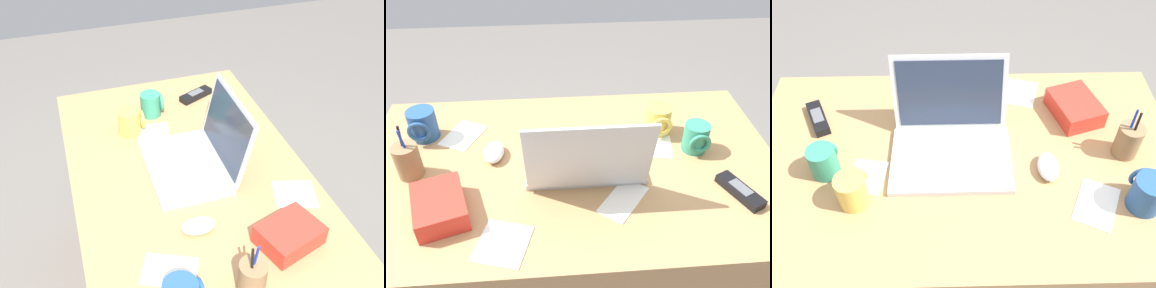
# 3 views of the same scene
# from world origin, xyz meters

# --- Properties ---
(desk) EXTENTS (1.26, 0.76, 0.74)m
(desk) POSITION_xyz_m (0.00, 0.00, 0.37)
(desk) COLOR tan
(desk) RESTS_ON ground
(laptop) EXTENTS (0.34, 0.29, 0.25)m
(laptop) POSITION_xyz_m (-0.04, 0.04, 0.79)
(laptop) COLOR silver
(laptop) RESTS_ON desk
(computer_mouse) EXTENTS (0.06, 0.10, 0.04)m
(computer_mouse) POSITION_xyz_m (0.23, -0.05, 0.76)
(computer_mouse) COLOR white
(computer_mouse) RESTS_ON desk
(coffee_mug_tall) EXTENTS (0.08, 0.09, 0.09)m
(coffee_mug_tall) POSITION_xyz_m (-0.39, -0.04, 0.78)
(coffee_mug_tall) COLOR #338C6B
(coffee_mug_tall) RESTS_ON desk
(coffee_mug_spare) EXTENTS (0.08, 0.09, 0.09)m
(coffee_mug_spare) POSITION_xyz_m (-0.29, -0.14, 0.78)
(coffee_mug_spare) COLOR #E0BC4C
(coffee_mug_spare) RESTS_ON desk
(cordless_phone) EXTENTS (0.10, 0.15, 0.03)m
(cordless_phone) POSITION_xyz_m (-0.45, 0.16, 0.75)
(cordless_phone) COLOR black
(cordless_phone) RESTS_ON desk
(pen_holder) EXTENTS (0.07, 0.07, 0.17)m
(pen_holder) POSITION_xyz_m (0.46, 0.01, 0.79)
(pen_holder) COLOR olive
(pen_holder) RESTS_ON desk
(snack_bag) EXTENTS (0.17, 0.20, 0.06)m
(snack_bag) POSITION_xyz_m (0.35, 0.17, 0.77)
(snack_bag) COLOR red
(snack_bag) RESTS_ON desk
(paper_note_near_laptop) EXTENTS (0.11, 0.13, 0.00)m
(paper_note_near_laptop) POSITION_xyz_m (-0.27, -0.06, 0.74)
(paper_note_near_laptop) COLOR white
(paper_note_near_laptop) RESTS_ON desk
(paper_note_left) EXTENTS (0.15, 0.16, 0.00)m
(paper_note_left) POSITION_xyz_m (0.18, 0.28, 0.74)
(paper_note_left) COLOR white
(paper_note_left) RESTS_ON desk
(paper_note_right) EXTENTS (0.15, 0.17, 0.00)m
(paper_note_right) POSITION_xyz_m (0.34, -0.17, 0.74)
(paper_note_right) COLOR white
(paper_note_right) RESTS_ON desk
(paper_note_front) EXTENTS (0.16, 0.17, 0.00)m
(paper_note_front) POSITION_xyz_m (-0.13, 0.16, 0.74)
(paper_note_front) COLOR white
(paper_note_front) RESTS_ON desk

